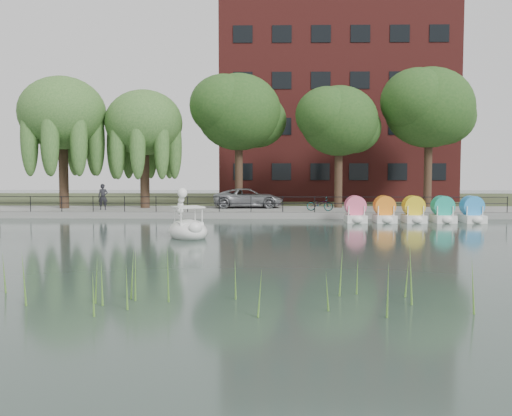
{
  "coord_description": "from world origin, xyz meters",
  "views": [
    {
      "loc": [
        1.03,
        -22.48,
        3.15
      ],
      "look_at": [
        0.5,
        4.0,
        1.3
      ],
      "focal_mm": 40.0,
      "sensor_mm": 36.0,
      "label": 1
    }
  ],
  "objects_px": {
    "minivan": "(248,197)",
    "bicycle": "(320,203)",
    "pedestrian": "(103,195)",
    "swan_boat": "(188,227)"
  },
  "relations": [
    {
      "from": "pedestrian",
      "to": "minivan",
      "type": "bearing_deg",
      "value": 2.54
    },
    {
      "from": "swan_boat",
      "to": "minivan",
      "type": "bearing_deg",
      "value": 56.34
    },
    {
      "from": "bicycle",
      "to": "swan_boat",
      "type": "xyz_separation_m",
      "value": [
        -7.03,
        -11.1,
        -0.41
      ]
    },
    {
      "from": "minivan",
      "to": "pedestrian",
      "type": "height_order",
      "value": "pedestrian"
    },
    {
      "from": "bicycle",
      "to": "pedestrian",
      "type": "bearing_deg",
      "value": 102.93
    },
    {
      "from": "minivan",
      "to": "pedestrian",
      "type": "relative_size",
      "value": 2.83
    },
    {
      "from": "bicycle",
      "to": "pedestrian",
      "type": "xyz_separation_m",
      "value": [
        -14.27,
        0.55,
        0.49
      ]
    },
    {
      "from": "minivan",
      "to": "bicycle",
      "type": "height_order",
      "value": "minivan"
    },
    {
      "from": "minivan",
      "to": "swan_boat",
      "type": "relative_size",
      "value": 1.81
    },
    {
      "from": "minivan",
      "to": "pedestrian",
      "type": "bearing_deg",
      "value": 99.87
    }
  ]
}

